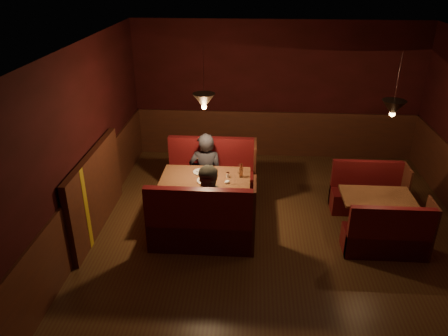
# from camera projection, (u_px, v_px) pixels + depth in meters

# --- Properties ---
(room) EXTENTS (6.02, 7.02, 2.92)m
(room) POSITION_uv_depth(u_px,v_px,m) (265.00, 184.00, 6.23)
(room) COLOR #4F2B1A
(room) RESTS_ON ground
(main_table) EXTENTS (1.44, 0.88, 1.01)m
(main_table) POSITION_uv_depth(u_px,v_px,m) (207.00, 187.00, 7.12)
(main_table) COLOR #542F1D
(main_table) RESTS_ON ground
(main_bench_far) EXTENTS (1.59, 0.57, 1.08)m
(main_bench_far) POSITION_uv_depth(u_px,v_px,m) (212.00, 178.00, 7.96)
(main_bench_far) COLOR #4D0F0C
(main_bench_far) RESTS_ON ground
(main_bench_near) EXTENTS (1.59, 0.57, 1.08)m
(main_bench_near) POSITION_uv_depth(u_px,v_px,m) (202.00, 228.00, 6.49)
(main_bench_near) COLOR #4D0F0C
(main_bench_near) RESTS_ON ground
(second_table) EXTENTS (1.10, 0.70, 0.62)m
(second_table) POSITION_uv_depth(u_px,v_px,m) (376.00, 205.00, 6.87)
(second_table) COLOR #542F1D
(second_table) RESTS_ON ground
(second_bench_far) EXTENTS (1.21, 0.45, 0.87)m
(second_bench_far) POSITION_uv_depth(u_px,v_px,m) (367.00, 195.00, 7.54)
(second_bench_far) COLOR #4D0F0C
(second_bench_far) RESTS_ON ground
(second_bench_near) EXTENTS (1.21, 0.45, 0.87)m
(second_bench_near) POSITION_uv_depth(u_px,v_px,m) (387.00, 239.00, 6.35)
(second_bench_near) COLOR #4D0F0C
(second_bench_near) RESTS_ON ground
(diner_a) EXTENTS (0.60, 0.40, 1.64)m
(diner_a) POSITION_uv_depth(u_px,v_px,m) (206.00, 159.00, 7.58)
(diner_a) COLOR #232229
(diner_a) RESTS_ON ground
(diner_b) EXTENTS (0.92, 0.81, 1.58)m
(diner_b) POSITION_uv_depth(u_px,v_px,m) (211.00, 193.00, 6.53)
(diner_b) COLOR #3C3931
(diner_b) RESTS_ON ground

